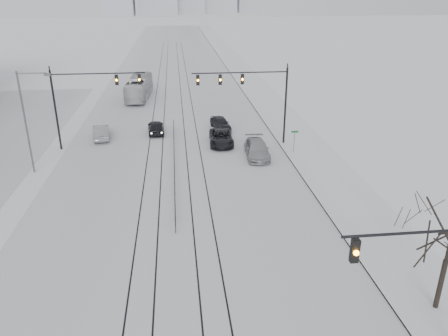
{
  "coord_description": "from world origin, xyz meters",
  "views": [
    {
      "loc": [
        0.4,
        -7.64,
        15.34
      ],
      "look_at": [
        3.65,
        21.42,
        3.2
      ],
      "focal_mm": 35.0,
      "sensor_mm": 36.0,
      "label": 1
    }
  ],
  "objects_px": {
    "sedan_sb_outer": "(101,132)",
    "box_truck": "(139,88)",
    "sedan_nb_front": "(221,138)",
    "sedan_sb_inner": "(156,127)",
    "sedan_nb_far": "(220,123)",
    "traffic_mast_near": "(441,274)",
    "sedan_nb_right": "(257,149)"
  },
  "relations": [
    {
      "from": "traffic_mast_near",
      "to": "sedan_nb_front",
      "type": "bearing_deg",
      "value": 101.14
    },
    {
      "from": "sedan_nb_right",
      "to": "sedan_nb_far",
      "type": "height_order",
      "value": "sedan_nb_right"
    },
    {
      "from": "sedan_nb_far",
      "to": "sedan_nb_front",
      "type": "bearing_deg",
      "value": -105.89
    },
    {
      "from": "sedan_nb_front",
      "to": "sedan_nb_far",
      "type": "distance_m",
      "value": 5.34
    },
    {
      "from": "traffic_mast_near",
      "to": "sedan_sb_outer",
      "type": "xyz_separation_m",
      "value": [
        -18.66,
        32.98,
        -3.8
      ]
    },
    {
      "from": "sedan_sb_outer",
      "to": "sedan_nb_right",
      "type": "bearing_deg",
      "value": 147.18
    },
    {
      "from": "sedan_sb_outer",
      "to": "box_truck",
      "type": "xyz_separation_m",
      "value": [
        2.92,
        18.62,
        0.82
      ]
    },
    {
      "from": "traffic_mast_near",
      "to": "box_truck",
      "type": "height_order",
      "value": "traffic_mast_near"
    },
    {
      "from": "traffic_mast_near",
      "to": "box_truck",
      "type": "relative_size",
      "value": 0.62
    },
    {
      "from": "traffic_mast_near",
      "to": "sedan_sb_outer",
      "type": "distance_m",
      "value": 38.08
    },
    {
      "from": "sedan_nb_far",
      "to": "box_truck",
      "type": "height_order",
      "value": "box_truck"
    },
    {
      "from": "sedan_nb_right",
      "to": "box_truck",
      "type": "xyz_separation_m",
      "value": [
        -12.97,
        25.98,
        0.81
      ]
    },
    {
      "from": "sedan_sb_inner",
      "to": "sedan_sb_outer",
      "type": "distance_m",
      "value": 5.99
    },
    {
      "from": "sedan_sb_outer",
      "to": "sedan_nb_far",
      "type": "xyz_separation_m",
      "value": [
        13.29,
        1.99,
        -0.04
      ]
    },
    {
      "from": "traffic_mast_near",
      "to": "sedan_sb_outer",
      "type": "height_order",
      "value": "traffic_mast_near"
    },
    {
      "from": "sedan_sb_inner",
      "to": "traffic_mast_near",
      "type": "bearing_deg",
      "value": 106.58
    },
    {
      "from": "traffic_mast_near",
      "to": "sedan_nb_right",
      "type": "distance_m",
      "value": 26.04
    },
    {
      "from": "sedan_sb_outer",
      "to": "sedan_nb_right",
      "type": "xyz_separation_m",
      "value": [
        15.89,
        -7.36,
        0.01
      ]
    },
    {
      "from": "sedan_nb_front",
      "to": "box_truck",
      "type": "distance_m",
      "value": 24.09
    },
    {
      "from": "sedan_sb_outer",
      "to": "sedan_nb_far",
      "type": "height_order",
      "value": "sedan_sb_outer"
    },
    {
      "from": "sedan_sb_outer",
      "to": "box_truck",
      "type": "distance_m",
      "value": 18.86
    },
    {
      "from": "sedan_nb_front",
      "to": "box_truck",
      "type": "relative_size",
      "value": 0.46
    },
    {
      "from": "sedan_nb_far",
      "to": "sedan_sb_outer",
      "type": "bearing_deg",
      "value": 177.72
    },
    {
      "from": "sedan_sb_inner",
      "to": "sedan_nb_far",
      "type": "xyz_separation_m",
      "value": [
        7.43,
        0.78,
        -0.01
      ]
    },
    {
      "from": "sedan_nb_front",
      "to": "sedan_nb_right",
      "type": "bearing_deg",
      "value": -49.73
    },
    {
      "from": "sedan_sb_inner",
      "to": "box_truck",
      "type": "height_order",
      "value": "box_truck"
    },
    {
      "from": "sedan_nb_front",
      "to": "traffic_mast_near",
      "type": "bearing_deg",
      "value": -75.93
    },
    {
      "from": "sedan_nb_right",
      "to": "sedan_nb_far",
      "type": "relative_size",
      "value": 1.27
    },
    {
      "from": "sedan_sb_outer",
      "to": "sedan_nb_front",
      "type": "distance_m",
      "value": 13.24
    },
    {
      "from": "sedan_nb_front",
      "to": "sedan_nb_right",
      "type": "distance_m",
      "value": 5.07
    },
    {
      "from": "sedan_nb_front",
      "to": "sedan_sb_outer",
      "type": "bearing_deg",
      "value": 168.36
    },
    {
      "from": "sedan_nb_front",
      "to": "sedan_nb_far",
      "type": "bearing_deg",
      "value": 87.83
    }
  ]
}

